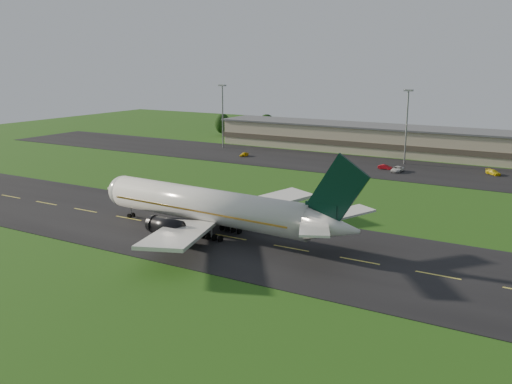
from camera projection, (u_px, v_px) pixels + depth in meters
The scene contains 11 objects.
ground at pixel (231, 238), 92.23m from camera, with size 360.00×360.00×0.00m, color #204C13.
taxiway at pixel (231, 237), 92.22m from camera, with size 220.00×30.00×0.10m, color black.
apron at pixel (377, 167), 152.60m from camera, with size 260.00×30.00×0.10m, color black.
airliner at pixel (210, 207), 93.04m from camera, with size 51.30×42.13×15.57m.
terminal at pixel (425, 143), 168.82m from camera, with size 145.00×16.00×8.40m.
light_mast_west at pixel (223, 109), 183.69m from camera, with size 2.40×1.20×20.35m.
light_mast_centre at pixel (407, 118), 153.96m from camera, with size 2.40×1.20×20.35m.
service_vehicle_a at pixel (244, 154), 169.33m from camera, with size 1.37×3.42×1.16m, color #E1BA0D.
service_vehicle_b at pixel (385, 167), 149.06m from camera, with size 1.28×3.67×1.21m, color maroon.
service_vehicle_c at pixel (397, 169), 145.82m from camera, with size 2.32×5.04×1.40m, color silver.
service_vehicle_d at pixel (493, 172), 142.00m from camera, with size 1.75×4.30×1.25m, color yellow.
Camera 1 is at (48.40, -73.81, 28.09)m, focal length 40.00 mm.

